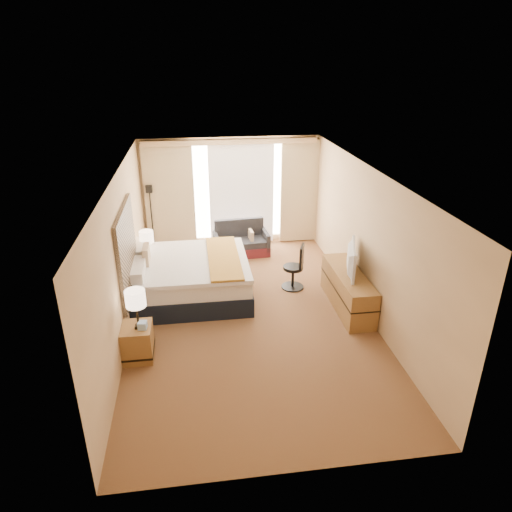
{
  "coord_description": "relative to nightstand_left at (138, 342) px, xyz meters",
  "views": [
    {
      "loc": [
        -0.89,
        -7.13,
        4.33
      ],
      "look_at": [
        0.17,
        0.4,
        0.96
      ],
      "focal_mm": 32.0,
      "sensor_mm": 36.0,
      "label": 1
    }
  ],
  "objects": [
    {
      "name": "lamp_left",
      "position": [
        0.05,
        -0.03,
        0.77
      ],
      "size": [
        0.3,
        0.3,
        0.63
      ],
      "color": "black",
      "rests_on": "nightstand_left"
    },
    {
      "name": "media_dresser",
      "position": [
        3.7,
        1.05,
        0.07
      ],
      "size": [
        0.5,
        1.8,
        0.7
      ],
      "primitive_type": "cube",
      "color": "#9C6B38",
      "rests_on": "floor"
    },
    {
      "name": "telephone",
      "position": [
        0.07,
        2.44,
        0.31
      ],
      "size": [
        0.21,
        0.17,
        0.07
      ],
      "primitive_type": "cube",
      "rotation": [
        0.0,
        0.0,
        -0.13
      ],
      "color": "black",
      "rests_on": "nightstand_right"
    },
    {
      "name": "headboard",
      "position": [
        -0.19,
        1.25,
        1.01
      ],
      "size": [
        0.06,
        1.85,
        1.5
      ],
      "primitive_type": "cube",
      "color": "black",
      "rests_on": "wall_left"
    },
    {
      "name": "wall_front",
      "position": [
        1.87,
        -2.45,
        1.02
      ],
      "size": [
        4.2,
        0.02,
        2.6
      ],
      "primitive_type": "cube",
      "color": "#E4BE8B",
      "rests_on": "ground"
    },
    {
      "name": "desk_chair",
      "position": [
        2.91,
        1.93,
        0.14
      ],
      "size": [
        0.46,
        0.46,
        0.93
      ],
      "rotation": [
        0.0,
        0.0,
        -0.37
      ],
      "color": "black",
      "rests_on": "floor"
    },
    {
      "name": "tissue_box",
      "position": [
        0.11,
        -0.06,
        0.33
      ],
      "size": [
        0.14,
        0.14,
        0.12
      ],
      "primitive_type": "cube",
      "rotation": [
        0.0,
        0.0,
        -0.12
      ],
      "color": "#8EB3DC",
      "rests_on": "nightstand_left"
    },
    {
      "name": "window",
      "position": [
        2.12,
        4.52,
        1.04
      ],
      "size": [
        2.3,
        0.02,
        2.3
      ],
      "primitive_type": "cube",
      "color": "white",
      "rests_on": "wall_back"
    },
    {
      "name": "ceiling",
      "position": [
        1.87,
        1.05,
        2.33
      ],
      "size": [
        4.2,
        7.0,
        0.02
      ],
      "primitive_type": "cube",
      "color": "white",
      "rests_on": "wall_back"
    },
    {
      "name": "nightstand_left",
      "position": [
        0.0,
        0.0,
        0.0
      ],
      "size": [
        0.45,
        0.52,
        0.55
      ],
      "primitive_type": "cube",
      "color": "#9C6B38",
      "rests_on": "floor"
    },
    {
      "name": "floor",
      "position": [
        1.87,
        1.05,
        -0.28
      ],
      "size": [
        4.2,
        7.0,
        0.02
      ],
      "primitive_type": "cube",
      "color": "#512017",
      "rests_on": "ground"
    },
    {
      "name": "lamp_right",
      "position": [
        0.0,
        2.58,
        0.73
      ],
      "size": [
        0.28,
        0.28,
        0.59
      ],
      "color": "black",
      "rests_on": "nightstand_right"
    },
    {
      "name": "curtains",
      "position": [
        1.87,
        4.44,
        1.13
      ],
      "size": [
        4.12,
        0.19,
        2.56
      ],
      "color": "beige",
      "rests_on": "floor"
    },
    {
      "name": "nightstand_right",
      "position": [
        0.0,
        2.5,
        0.0
      ],
      "size": [
        0.45,
        0.52,
        0.55
      ],
      "primitive_type": "cube",
      "color": "#9C6B38",
      "rests_on": "floor"
    },
    {
      "name": "loveseat",
      "position": [
        2.02,
        3.81,
        -0.01
      ],
      "size": [
        1.31,
        0.77,
        0.79
      ],
      "rotation": [
        0.0,
        0.0,
        0.08
      ],
      "color": "maroon",
      "rests_on": "floor"
    },
    {
      "name": "floor_lamp",
      "position": [
        -0.03,
        4.35,
        0.85
      ],
      "size": [
        0.2,
        0.2,
        1.59
      ],
      "color": "black",
      "rests_on": "floor"
    },
    {
      "name": "wall_left",
      "position": [
        -0.23,
        1.05,
        1.02
      ],
      "size": [
        0.02,
        7.0,
        2.6
      ],
      "primitive_type": "cube",
      "color": "#E4BE8B",
      "rests_on": "ground"
    },
    {
      "name": "wall_back",
      "position": [
        1.87,
        4.55,
        1.02
      ],
      "size": [
        4.2,
        0.02,
        2.6
      ],
      "primitive_type": "cube",
      "color": "#E4BE8B",
      "rests_on": "ground"
    },
    {
      "name": "wall_right",
      "position": [
        3.97,
        1.05,
        1.02
      ],
      "size": [
        0.02,
        7.0,
        2.6
      ],
      "primitive_type": "cube",
      "color": "#E4BE8B",
      "rests_on": "ground"
    },
    {
      "name": "television",
      "position": [
        3.65,
        1.07,
        0.7
      ],
      "size": [
        0.41,
        0.96,
        0.55
      ],
      "primitive_type": "imported",
      "rotation": [
        0.0,
        0.0,
        1.27
      ],
      "color": "black",
      "rests_on": "media_dresser"
    },
    {
      "name": "bed",
      "position": [
        0.81,
        1.9,
        0.12
      ],
      "size": [
        2.23,
        2.04,
        1.09
      ],
      "color": "black",
      "rests_on": "floor"
    }
  ]
}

